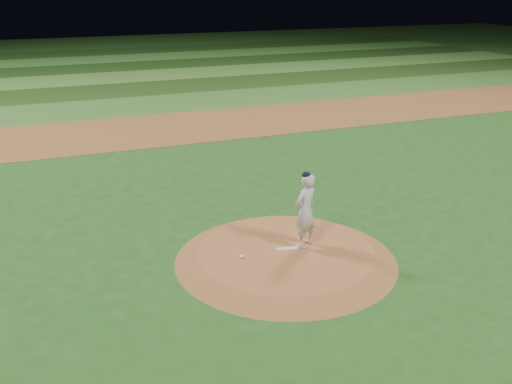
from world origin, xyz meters
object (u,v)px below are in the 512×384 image
(pitchers_mound, at_px, (286,255))
(pitcher_on_mound, at_px, (305,210))
(rosin_bag, at_px, (241,256))
(pitching_rubber, at_px, (287,249))

(pitchers_mound, relative_size, pitcher_on_mound, 2.80)
(pitchers_mound, bearing_deg, rosin_bag, 177.35)
(pitchers_mound, bearing_deg, pitching_rubber, 49.22)
(pitcher_on_mound, bearing_deg, rosin_bag, -178.82)
(rosin_bag, bearing_deg, pitchers_mound, -2.65)
(rosin_bag, bearing_deg, pitching_rubber, 0.42)
(rosin_bag, distance_m, pitcher_on_mound, 1.94)
(pitchers_mound, height_order, pitcher_on_mound, pitcher_on_mound)
(rosin_bag, height_order, pitcher_on_mound, pitcher_on_mound)
(pitching_rubber, height_order, pitcher_on_mound, pitcher_on_mound)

